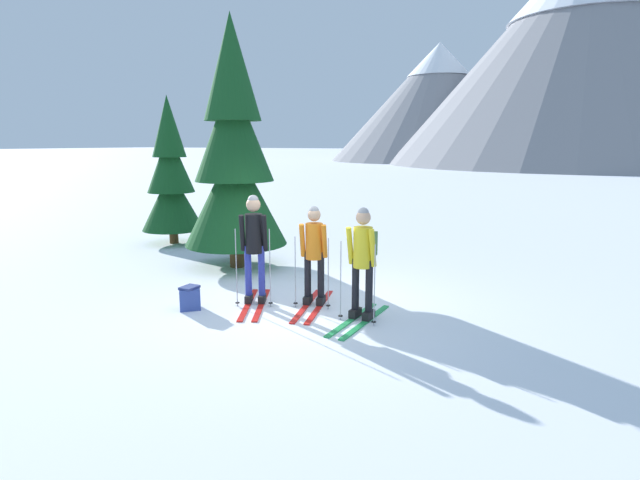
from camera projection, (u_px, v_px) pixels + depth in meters
name	position (u px, v px, depth m)	size (l,w,h in m)	color
ground_plane	(299.00, 306.00, 8.32)	(400.00, 400.00, 0.00)	white
skier_in_black	(254.00, 242.00, 8.31)	(1.00, 1.65, 1.80)	red
skier_in_orange	(314.00, 253.00, 8.23)	(0.71, 1.78, 1.63)	red
skier_in_yellow	(363.00, 257.00, 7.55)	(0.61, 1.68, 1.69)	green
pine_tree_near	(171.00, 177.00, 13.22)	(1.57, 1.57, 3.80)	#51381E
pine_tree_mid	(234.00, 155.00, 10.53)	(2.13, 2.13, 5.16)	#51381E
backpack_on_snow_front	(190.00, 298.00, 8.14)	(0.40, 0.39, 0.38)	#384C99
mountain_ridge_distant	(551.00, 59.00, 61.58)	(55.67, 44.84, 26.15)	gray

